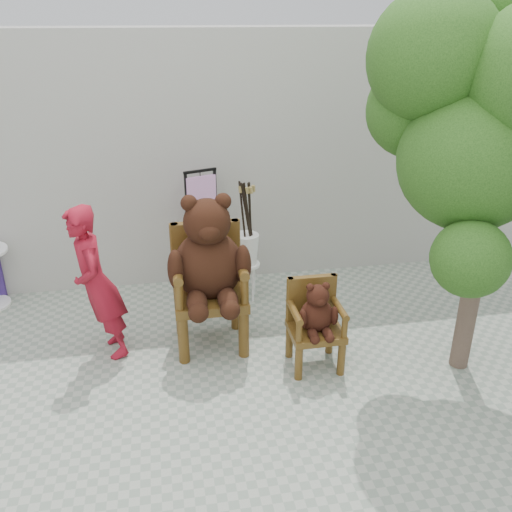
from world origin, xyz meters
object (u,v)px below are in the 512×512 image
at_px(display_stand, 203,245).
at_px(stool_bucket, 246,249).
at_px(chair_small, 316,316).
at_px(tree, 488,101).
at_px(chair_big, 209,264).
at_px(person, 97,284).

bearing_deg(display_stand, stool_bucket, -53.14).
relative_size(chair_small, tree, 0.25).
height_order(chair_big, display_stand, chair_big).
bearing_deg(person, stool_bucket, 105.89).
relative_size(display_stand, tree, 0.42).
distance_m(chair_big, display_stand, 1.28).
bearing_deg(chair_small, tree, -10.98).
distance_m(chair_small, stool_bucket, 1.51).
xyz_separation_m(chair_big, chair_small, (0.95, -0.53, -0.37)).
distance_m(chair_big, stool_bucket, 1.08).
xyz_separation_m(chair_small, display_stand, (-0.90, 1.78, 0.05)).
bearing_deg(tree, person, 166.52).
bearing_deg(person, chair_small, 61.24).
bearing_deg(stool_bucket, chair_big, -119.73).
bearing_deg(display_stand, chair_big, -110.36).
bearing_deg(tree, chair_small, 169.02).
xyz_separation_m(display_stand, tree, (2.15, -2.02, 1.92)).
height_order(chair_small, display_stand, display_stand).
bearing_deg(chair_big, stool_bucket, 60.27).
distance_m(chair_small, tree, 2.35).
relative_size(person, tree, 0.44).
xyz_separation_m(chair_small, person, (-2.02, 0.54, 0.25)).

